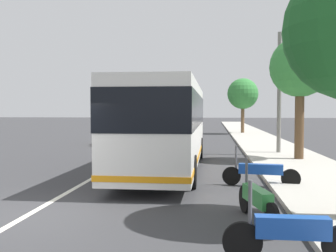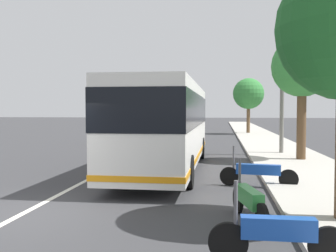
# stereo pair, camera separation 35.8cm
# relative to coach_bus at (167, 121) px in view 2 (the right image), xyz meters

# --- Properties ---
(ground_plane) EXTENTS (220.00, 220.00, 0.00)m
(ground_plane) POSITION_rel_coach_bus_xyz_m (-6.90, 2.29, -1.88)
(ground_plane) COLOR #38383A
(sidewalk_curb) EXTENTS (110.00, 3.60, 0.14)m
(sidewalk_curb) POSITION_rel_coach_bus_xyz_m (3.10, -5.23, -1.81)
(sidewalk_curb) COLOR #B2ADA3
(sidewalk_curb) RESTS_ON ground
(lane_divider_line) EXTENTS (110.00, 0.16, 0.01)m
(lane_divider_line) POSITION_rel_coach_bus_xyz_m (3.10, 2.29, -1.88)
(lane_divider_line) COLOR silver
(lane_divider_line) RESTS_ON ground
(coach_bus) EXTENTS (11.13, 2.58, 3.25)m
(coach_bus) POSITION_rel_coach_bus_xyz_m (0.00, 0.00, 0.00)
(coach_bus) COLOR silver
(coach_bus) RESTS_ON ground
(motorcycle_angled) EXTENTS (0.24, 2.08, 1.26)m
(motorcycle_angled) POSITION_rel_coach_bus_xyz_m (-8.95, -2.94, -1.42)
(motorcycle_angled) COLOR black
(motorcycle_angled) RESTS_ON ground
(motorcycle_by_tree) EXTENTS (2.20, 0.59, 1.26)m
(motorcycle_by_tree) POSITION_rel_coach_bus_xyz_m (-6.85, -2.67, -1.42)
(motorcycle_by_tree) COLOR black
(motorcycle_by_tree) RESTS_ON ground
(motorcycle_nearest_curb) EXTENTS (0.43, 2.30, 1.23)m
(motorcycle_nearest_curb) POSITION_rel_coach_bus_xyz_m (-3.03, -3.20, -1.43)
(motorcycle_nearest_curb) COLOR black
(motorcycle_nearest_curb) RESTS_ON ground
(car_side_street) EXTENTS (4.30, 2.15, 1.52)m
(car_side_street) POSITION_rel_coach_bus_xyz_m (10.84, 4.49, -1.16)
(car_side_street) COLOR gold
(car_side_street) RESTS_ON ground
(car_ahead_same_lane) EXTENTS (4.02, 2.10, 1.48)m
(car_ahead_same_lane) POSITION_rel_coach_bus_xyz_m (40.33, 4.38, -1.18)
(car_ahead_same_lane) COLOR gray
(car_ahead_same_lane) RESTS_ON ground
(roadside_tree_mid_block) EXTENTS (2.69, 2.69, 5.59)m
(roadside_tree_mid_block) POSITION_rel_coach_bus_xyz_m (2.90, -5.62, 2.29)
(roadside_tree_mid_block) COLOR brown
(roadside_tree_mid_block) RESTS_ON ground
(roadside_tree_far_block) EXTENTS (2.96, 2.96, 5.38)m
(roadside_tree_far_block) POSITION_rel_coach_bus_xyz_m (22.85, -4.65, 1.99)
(roadside_tree_far_block) COLOR brown
(roadside_tree_far_block) RESTS_ON ground
(utility_pole) EXTENTS (0.21, 0.21, 6.30)m
(utility_pole) POSITION_rel_coach_bus_xyz_m (5.49, -5.16, 1.27)
(utility_pole) COLOR slate
(utility_pole) RESTS_ON ground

